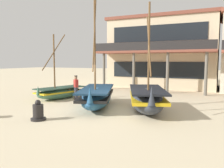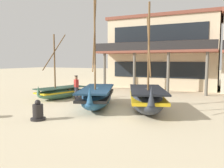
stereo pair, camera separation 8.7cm
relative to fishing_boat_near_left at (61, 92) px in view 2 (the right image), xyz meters
The scene contains 7 objects.
ground_plane 5.41m from the fishing_boat_near_left, 27.03° to the right, with size 120.00×120.00×0.00m, color beige.
fishing_boat_near_left is the anchor object (origin of this frame).
fishing_boat_centre_large 7.00m from the fishing_boat_near_left, 11.72° to the right, with size 3.24×4.75×5.57m.
fishing_boat_far_right 4.14m from the fishing_boat_near_left, 21.66° to the right, with size 3.35×5.22×6.88m.
fisherman_by_hull 1.36m from the fishing_boat_near_left, ahead, with size 0.42×0.38×1.68m.
capstan_winch 5.98m from the fishing_boat_near_left, 61.28° to the right, with size 0.68×0.68×0.94m.
harbor_building_main 12.83m from the fishing_boat_near_left, 67.14° to the left, with size 10.79×9.40×7.06m.
Camera 2 is at (5.64, -10.61, 2.73)m, focal length 36.89 mm.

